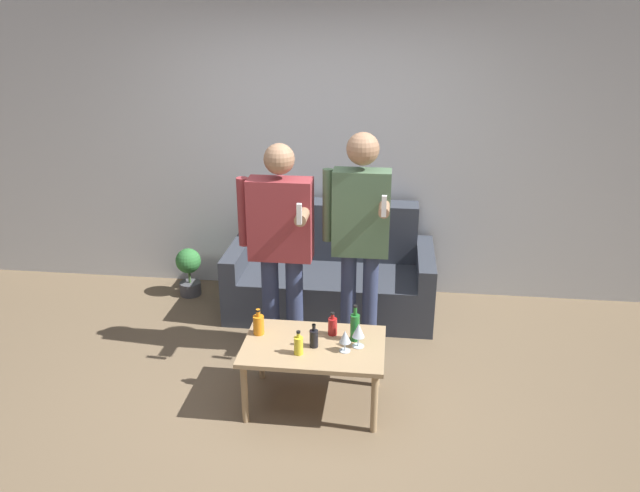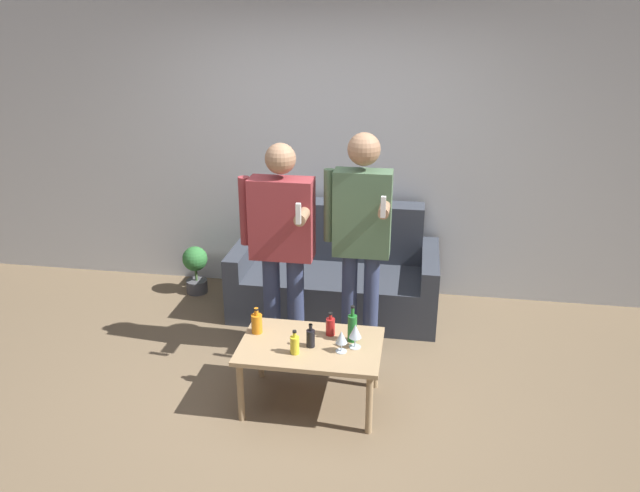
% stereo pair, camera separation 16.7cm
% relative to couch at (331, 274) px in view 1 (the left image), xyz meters
% --- Properties ---
extents(ground_plane, '(16.00, 16.00, 0.00)m').
position_rel_couch_xyz_m(ground_plane, '(-0.14, -1.56, -0.31)').
color(ground_plane, '#756047').
extents(wall_back, '(8.00, 0.06, 2.70)m').
position_rel_couch_xyz_m(wall_back, '(-0.14, 0.44, 1.04)').
color(wall_back, silver).
rests_on(wall_back, ground_plane).
extents(couch, '(1.73, 0.85, 0.90)m').
position_rel_couch_xyz_m(couch, '(0.00, 0.00, 0.00)').
color(couch, '#383D47').
rests_on(couch, ground_plane).
extents(coffee_table, '(0.92, 0.61, 0.45)m').
position_rel_couch_xyz_m(coffee_table, '(0.03, -1.43, 0.09)').
color(coffee_table, tan).
rests_on(coffee_table, ground_plane).
extents(bottle_orange, '(0.06, 0.06, 0.16)m').
position_rel_couch_xyz_m(bottle_orange, '(-0.05, -1.56, 0.20)').
color(bottle_orange, yellow).
rests_on(bottle_orange, coffee_table).
extents(bottle_green, '(0.06, 0.06, 0.25)m').
position_rel_couch_xyz_m(bottle_green, '(0.29, -1.35, 0.24)').
color(bottle_green, '#23752D').
rests_on(bottle_green, coffee_table).
extents(bottle_dark, '(0.06, 0.06, 0.16)m').
position_rel_couch_xyz_m(bottle_dark, '(0.04, -1.46, 0.20)').
color(bottle_dark, black).
rests_on(bottle_dark, coffee_table).
extents(bottle_yellow, '(0.07, 0.07, 0.18)m').
position_rel_couch_xyz_m(bottle_yellow, '(-0.35, -1.34, 0.21)').
color(bottle_yellow, orange).
rests_on(bottle_yellow, coffee_table).
extents(bottle_red, '(0.06, 0.06, 0.16)m').
position_rel_couch_xyz_m(bottle_red, '(0.14, -1.29, 0.20)').
color(bottle_red, '#B21E1E').
rests_on(bottle_red, coffee_table).
extents(wine_glass_near, '(0.08, 0.08, 0.15)m').
position_rel_couch_xyz_m(wine_glass_near, '(0.24, -1.49, 0.24)').
color(wine_glass_near, silver).
rests_on(wine_glass_near, coffee_table).
extents(wine_glass_far, '(0.08, 0.08, 0.16)m').
position_rel_couch_xyz_m(wine_glass_far, '(0.32, -1.43, 0.25)').
color(wine_glass_far, silver).
rests_on(wine_glass_far, coffee_table).
extents(person_standing_left, '(0.54, 0.43, 1.62)m').
position_rel_couch_xyz_m(person_standing_left, '(-0.29, -0.81, 0.64)').
color(person_standing_left, navy).
rests_on(person_standing_left, ground_plane).
extents(person_standing_right, '(0.48, 0.43, 1.70)m').
position_rel_couch_xyz_m(person_standing_right, '(0.28, -0.76, 0.71)').
color(person_standing_right, navy).
rests_on(person_standing_right, ground_plane).
extents(potted_plant, '(0.23, 0.23, 0.45)m').
position_rel_couch_xyz_m(potted_plant, '(-1.31, 0.09, -0.05)').
color(potted_plant, '#4C4C51').
rests_on(potted_plant, ground_plane).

